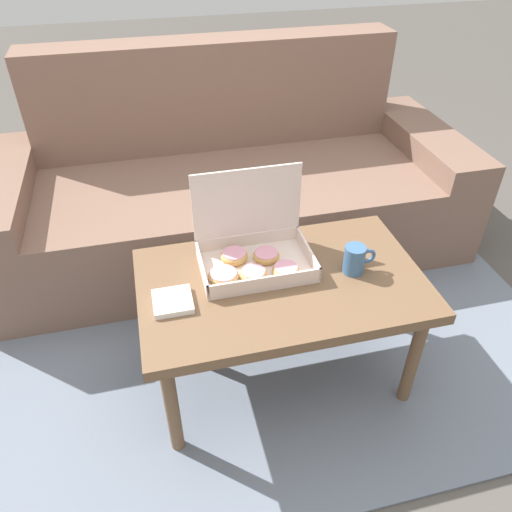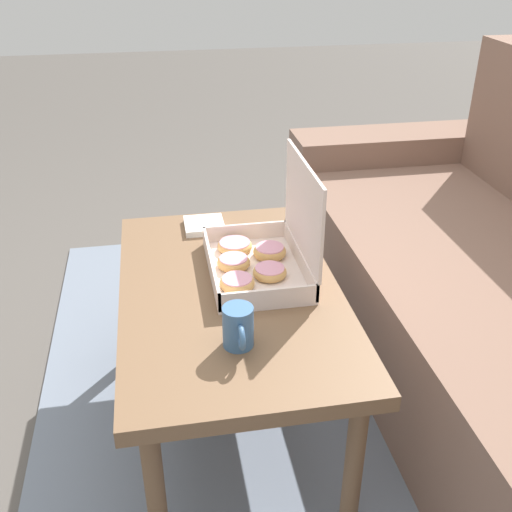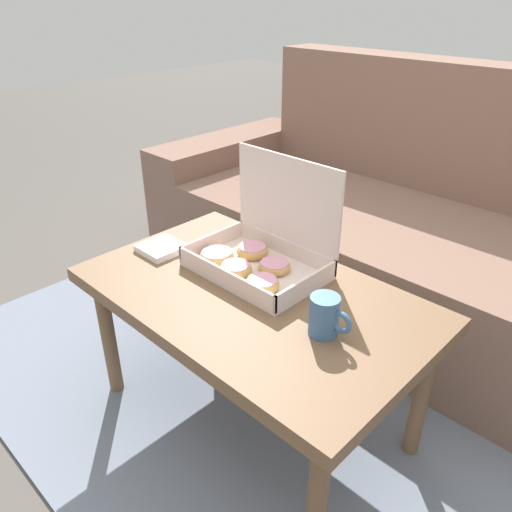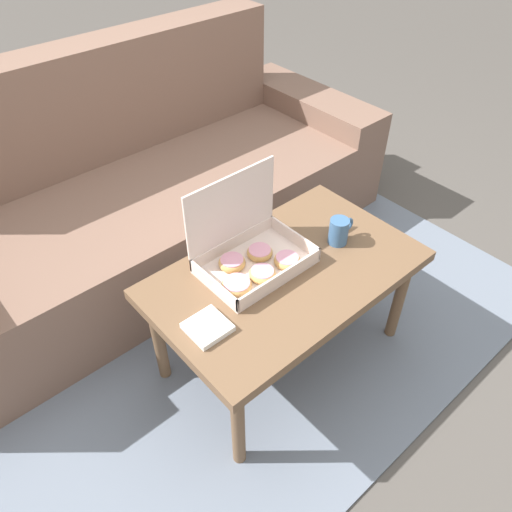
{
  "view_description": "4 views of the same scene",
  "coord_description": "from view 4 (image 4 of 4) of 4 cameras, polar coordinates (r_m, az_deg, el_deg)",
  "views": [
    {
      "loc": [
        -0.38,
        -1.26,
        1.53
      ],
      "look_at": [
        -0.07,
        0.02,
        0.52
      ],
      "focal_mm": 35.0,
      "sensor_mm": 36.0,
      "label": 1
    },
    {
      "loc": [
        1.32,
        -0.23,
        1.3
      ],
      "look_at": [
        -0.07,
        0.02,
        0.52
      ],
      "focal_mm": 42.0,
      "sensor_mm": 36.0,
      "label": 2
    },
    {
      "loc": [
        0.78,
        -0.86,
        1.18
      ],
      "look_at": [
        -0.07,
        0.02,
        0.52
      ],
      "focal_mm": 35.0,
      "sensor_mm": 36.0,
      "label": 3
    },
    {
      "loc": [
        -0.9,
        -0.93,
        1.64
      ],
      "look_at": [
        -0.07,
        0.02,
        0.52
      ],
      "focal_mm": 35.0,
      "sensor_mm": 36.0,
      "label": 4
    }
  ],
  "objects": [
    {
      "name": "ground_plane",
      "position": [
        2.09,
        1.74,
        -10.03
      ],
      "size": [
        12.0,
        12.0,
        0.0
      ],
      "primitive_type": "plane",
      "color": "#514C47"
    },
    {
      "name": "area_rug",
      "position": [
        2.24,
        -3.49,
        -5.38
      ],
      "size": [
        2.36,
        1.88,
        0.01
      ],
      "primitive_type": "cube",
      "color": "slate",
      "rests_on": "ground_plane"
    },
    {
      "name": "couch",
      "position": [
        2.4,
        -12.06,
        6.86
      ],
      "size": [
        2.24,
        0.88,
        0.93
      ],
      "color": "#7A5B4C",
      "rests_on": "ground_plane"
    },
    {
      "name": "coffee_table",
      "position": [
        1.75,
        3.43,
        -2.85
      ],
      "size": [
        0.94,
        0.57,
        0.47
      ],
      "color": "brown",
      "rests_on": "ground_plane"
    },
    {
      "name": "pastry_box",
      "position": [
        1.69,
        -0.63,
        0.29
      ],
      "size": [
        0.37,
        0.26,
        0.31
      ],
      "color": "silver",
      "rests_on": "coffee_table"
    },
    {
      "name": "coffee_mug",
      "position": [
        1.82,
        9.49,
        2.85
      ],
      "size": [
        0.11,
        0.07,
        0.1
      ],
      "color": "#3D6693",
      "rests_on": "coffee_table"
    },
    {
      "name": "napkin_stack",
      "position": [
        1.53,
        -5.55,
        -8.09
      ],
      "size": [
        0.12,
        0.12,
        0.02
      ],
      "color": "white",
      "rests_on": "coffee_table"
    }
  ]
}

